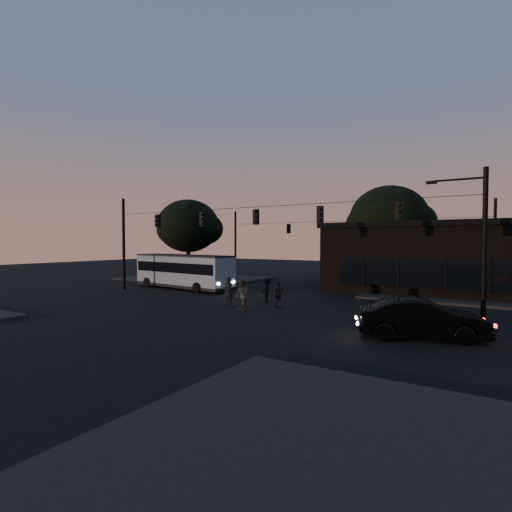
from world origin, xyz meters
The scene contains 14 objects.
ground centered at (0.00, 0.00, 0.00)m, with size 120.00×120.00×0.00m, color black.
sidewalk_far_right centered at (12.00, 14.00, 0.07)m, with size 14.00×10.00×0.15m, color black.
sidewalk_far_left centered at (-14.00, 14.00, 0.07)m, with size 14.00×10.00×0.15m, color black.
building centered at (9.00, 15.97, 2.71)m, with size 15.40×10.41×5.40m.
tree_behind centered at (4.00, 22.00, 6.19)m, with size 7.60×7.60×9.43m.
tree_left centered at (-14.00, 13.00, 5.57)m, with size 6.40×6.40×8.30m.
signal_rig_near centered at (0.00, 4.00, 4.45)m, with size 26.24×0.30×7.50m.
signal_rig_far centered at (0.00, 20.00, 4.20)m, with size 26.24×0.30×7.50m.
bus centered at (-9.04, 6.83, 1.60)m, with size 10.35×3.67×2.85m.
car centered at (11.04, -0.94, 0.82)m, with size 1.73×4.96×1.63m, color black.
pedestrian_a centered at (-0.52, 1.67, 0.89)m, with size 0.65×0.43×1.78m, color black.
pedestrian_b centered at (1.25, 0.51, 0.91)m, with size 0.88×0.69×1.82m, color #3C3737.
pedestrian_c centered at (2.46, 2.62, 0.82)m, with size 0.96×0.40×1.63m, color #2A232B.
pedestrian_d centered at (0.85, 4.00, 0.82)m, with size 1.05×0.61×1.63m, color black.
Camera 1 is at (13.98, -18.03, 3.91)m, focal length 28.00 mm.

